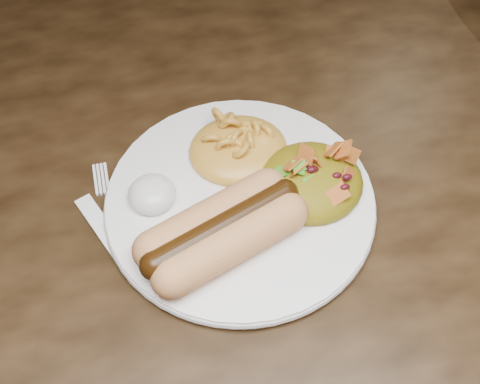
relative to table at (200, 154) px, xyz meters
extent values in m
plane|color=#493619|center=(0.00, 0.00, -0.66)|extent=(4.00, 4.00, 0.00)
cube|color=#3A2714|center=(0.00, 0.00, 0.07)|extent=(1.60, 0.90, 0.04)
cylinder|color=white|center=(0.01, -0.14, 0.10)|extent=(0.29, 0.29, 0.01)
cylinder|color=tan|center=(-0.01, -0.20, 0.12)|extent=(0.12, 0.07, 0.03)
cylinder|color=tan|center=(-0.01, -0.17, 0.12)|extent=(0.12, 0.07, 0.03)
cylinder|color=#48260A|center=(-0.01, -0.18, 0.13)|extent=(0.13, 0.07, 0.03)
ellipsoid|color=gold|center=(0.02, -0.09, 0.12)|extent=(0.12, 0.11, 0.04)
ellipsoid|color=white|center=(-0.06, -0.13, 0.12)|extent=(0.06, 0.06, 0.03)
ellipsoid|color=#A1530B|center=(0.08, -0.14, 0.12)|extent=(0.09, 0.09, 0.04)
cube|color=white|center=(-0.10, -0.15, 0.09)|extent=(0.07, 0.14, 0.00)
camera|label=1|loc=(-0.06, -0.47, 0.59)|focal=50.00mm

